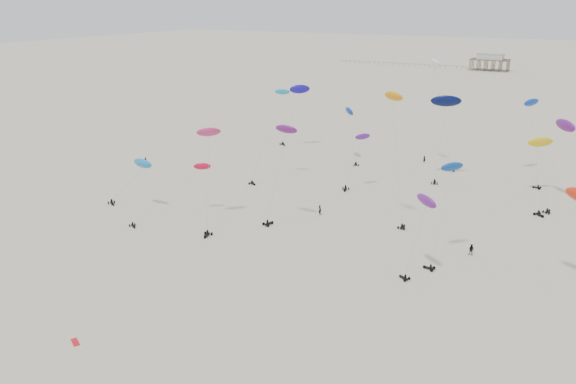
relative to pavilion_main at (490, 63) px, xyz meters
The scene contains 24 objects.
ground_plane 150.39m from the pavilion_main, 86.19° to the right, with size 900.00×900.00×0.00m, color beige.
pavilion_main is the anchor object (origin of this frame).
pier_fence 52.11m from the pavilion_main, behind, with size 80.20×0.20×1.50m.
rig_0 265.72m from the pavilion_main, 90.89° to the right, with size 7.89×11.52×17.91m.
rig_1 251.39m from the pavilion_main, 84.33° to the right, with size 7.00×5.61×23.87m.
rig_2 210.64m from the pavilion_main, 84.01° to the right, with size 10.30×7.49×25.59m.
rig_3 235.43m from the pavilion_main, 87.15° to the right, with size 4.60×7.00×12.09m.
rig_4 266.45m from the pavilion_main, 94.70° to the right, with size 10.32×4.55×10.65m.
rig_5 259.27m from the pavilion_main, 88.45° to the right, with size 4.70×6.54×18.12m.
rig_6 208.86m from the pavilion_main, 94.46° to the right, with size 8.42×5.17×17.14m.
rig_7 265.83m from the pavilion_main, 92.35° to the right, with size 8.85×15.35×16.31m.
rig_8 214.37m from the pavilion_main, 89.49° to the right, with size 7.66×8.75×13.72m.
rig_10 269.11m from the pavilion_main, 82.55° to the right, with size 4.70×7.54×12.12m.
rig_11 238.05m from the pavilion_main, 91.74° to the right, with size 5.68×10.97×20.68m.
rig_12 262.80m from the pavilion_main, 82.00° to the right, with size 3.92×10.18×15.65m.
rig_14 228.21m from the pavilion_main, 77.34° to the right, with size 5.55×17.50×18.75m.
rig_15 219.91m from the pavilion_main, 83.26° to the right, with size 7.33×9.97×19.07m.
rig_16 225.31m from the pavilion_main, 78.06° to the right, with size 7.66×16.51×16.22m.
rig_17 210.31m from the pavilion_main, 78.28° to the right, with size 7.72×16.22×20.24m.
spectator_0 253.19m from the pavilion_main, 87.30° to the right, with size 0.83×0.57×2.28m, color black.
spectator_1 260.81m from the pavilion_main, 81.00° to the right, with size 1.08×0.63×2.21m, color black.
spectator_2 245.53m from the pavilion_main, 99.57° to the right, with size 1.21×0.65×2.05m, color black.
spectator_3 208.96m from the pavilion_main, 84.63° to the right, with size 0.77×0.53×2.12m, color black.
grounded_kite_b 304.66m from the pavilion_main, 89.21° to the right, with size 1.80×0.70×0.07m, color red.
Camera 1 is at (43.68, 7.00, 38.65)m, focal length 35.00 mm.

